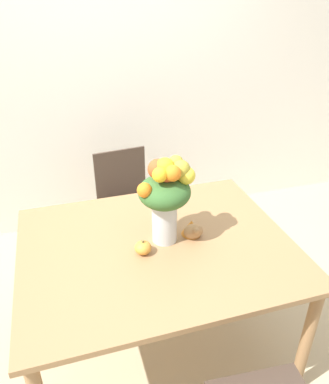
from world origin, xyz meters
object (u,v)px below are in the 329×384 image
object	(u,v)px
flower_vase	(166,194)
turkey_figurine	(192,229)
pumpkin	(143,248)
dining_chair_near_window	(127,205)

from	to	relation	value
flower_vase	turkey_figurine	size ratio (longest dim) A/B	3.31
turkey_figurine	flower_vase	bearing A→B (deg)	177.00
pumpkin	dining_chair_near_window	bearing A→B (deg)	83.60
turkey_figurine	dining_chair_near_window	world-z (taller)	dining_chair_near_window
flower_vase	pumpkin	xyz separation A→B (m)	(-0.14, -0.08, -0.24)
flower_vase	turkey_figurine	xyz separation A→B (m)	(0.15, -0.01, -0.23)
flower_vase	turkey_figurine	distance (m)	0.27
turkey_figurine	dining_chair_near_window	xyz separation A→B (m)	(-0.18, 0.91, -0.35)
flower_vase	dining_chair_near_window	xyz separation A→B (m)	(-0.03, 0.90, -0.58)
dining_chair_near_window	pumpkin	bearing A→B (deg)	-102.16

